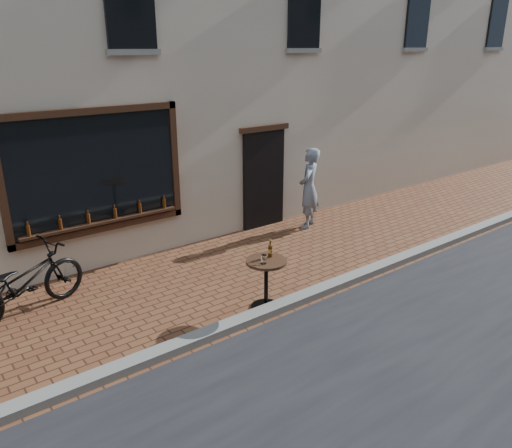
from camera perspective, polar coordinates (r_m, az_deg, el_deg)
ground at (r=8.12m, az=5.45°, el=-9.57°), size 90.00×90.00×0.00m
kerb at (r=8.22m, az=4.51°, el=-8.68°), size 90.00×0.25×0.12m
cargo_bicycle at (r=8.43m, az=-25.38°, el=-6.14°), size 2.47×1.36×1.16m
bistro_table at (r=7.84m, az=1.18°, el=-5.72°), size 0.65×0.65×1.11m
pedestrian at (r=11.36m, az=6.07°, el=4.10°), size 0.80×0.72×1.83m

